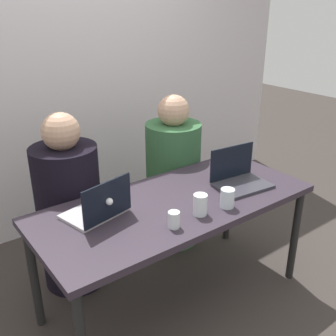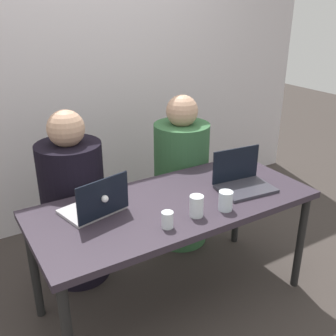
# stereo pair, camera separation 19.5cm
# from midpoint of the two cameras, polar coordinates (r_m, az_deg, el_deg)

# --- Properties ---
(ground_plane) EXTENTS (12.00, 12.00, 0.00)m
(ground_plane) POSITION_cam_midpoint_polar(r_m,az_deg,el_deg) (2.67, 3.06, -18.42)
(ground_plane) COLOR #39322E
(back_wall) EXTENTS (4.50, 0.10, 2.55)m
(back_wall) POSITION_cam_midpoint_polar(r_m,az_deg,el_deg) (3.24, -10.53, 13.99)
(back_wall) COLOR silver
(back_wall) RESTS_ON ground
(desk) EXTENTS (1.63, 0.72, 0.71)m
(desk) POSITION_cam_midpoint_polar(r_m,az_deg,el_deg) (2.29, 3.40, -6.28)
(desk) COLOR #2E2530
(desk) RESTS_ON ground
(person_on_left) EXTENTS (0.48, 0.48, 1.17)m
(person_on_left) POSITION_cam_midpoint_polar(r_m,az_deg,el_deg) (2.63, -11.39, -5.67)
(person_on_left) COLOR black
(person_on_left) RESTS_ON ground
(person_on_right) EXTENTS (0.49, 0.49, 1.17)m
(person_on_right) POSITION_cam_midpoint_polar(r_m,az_deg,el_deg) (2.97, 3.79, -1.76)
(person_on_right) COLOR #326139
(person_on_right) RESTS_ON ground
(laptop_front_right) EXTENTS (0.35, 0.28, 0.23)m
(laptop_front_right) POSITION_cam_midpoint_polar(r_m,az_deg,el_deg) (2.46, 12.96, -1.74)
(laptop_front_right) COLOR #35333C
(laptop_front_right) RESTS_ON desk
(laptop_back_left) EXTENTS (0.36, 0.30, 0.23)m
(laptop_back_left) POSITION_cam_midpoint_polar(r_m,az_deg,el_deg) (2.13, -7.86, -5.44)
(laptop_back_left) COLOR #B7B3B9
(laptop_back_left) RESTS_ON desk
(water_glass_center) EXTENTS (0.08, 0.08, 0.12)m
(water_glass_center) POSITION_cam_midpoint_polar(r_m,az_deg,el_deg) (2.10, 6.82, -5.75)
(water_glass_center) COLOR white
(water_glass_center) RESTS_ON desk
(water_glass_right) EXTENTS (0.08, 0.08, 0.11)m
(water_glass_right) POSITION_cam_midpoint_polar(r_m,az_deg,el_deg) (2.19, 10.90, -4.91)
(water_glass_right) COLOR silver
(water_glass_right) RESTS_ON desk
(water_glass_left) EXTENTS (0.06, 0.06, 0.09)m
(water_glass_left) POSITION_cam_midpoint_polar(r_m,az_deg,el_deg) (1.99, 2.75, -7.72)
(water_glass_left) COLOR white
(water_glass_left) RESTS_ON desk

